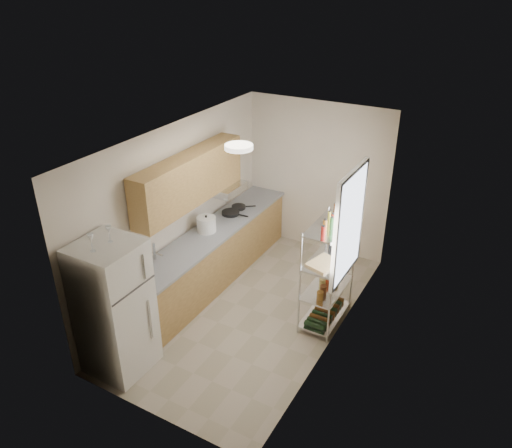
{
  "coord_description": "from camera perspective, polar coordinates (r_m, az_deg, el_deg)",
  "views": [
    {
      "loc": [
        2.93,
        -5.11,
        4.46
      ],
      "look_at": [
        -0.08,
        0.25,
        1.28
      ],
      "focal_mm": 35.0,
      "sensor_mm": 36.0,
      "label": 1
    }
  ],
  "objects": [
    {
      "name": "wine_glass_b",
      "position": [
        5.61,
        -18.3,
        -2.03
      ],
      "size": [
        0.08,
        0.08,
        0.21
      ],
      "primitive_type": null,
      "color": "silver",
      "rests_on": "refrigerator"
    },
    {
      "name": "storage_bag",
      "position": [
        7.04,
        8.36,
        -5.89
      ],
      "size": [
        0.12,
        0.15,
        0.15
      ],
      "primitive_type": "cube",
      "rotation": [
        0.0,
        0.0,
        -0.26
      ],
      "color": "#962D12",
      "rests_on": "bakers_rack"
    },
    {
      "name": "upper_cabinets",
      "position": [
        7.07,
        -7.57,
        5.11
      ],
      "size": [
        0.33,
        2.2,
        0.72
      ],
      "primitive_type": "cube",
      "color": "tan",
      "rests_on": "room"
    },
    {
      "name": "window",
      "position": [
        6.42,
        10.63,
        -0.11
      ],
      "size": [
        0.06,
        1.0,
        1.46
      ],
      "primitive_type": "cube",
      "color": "white",
      "rests_on": "room"
    },
    {
      "name": "bakers_rack",
      "position": [
        6.64,
        8.37,
        -3.25
      ],
      "size": [
        0.45,
        0.9,
        1.73
      ],
      "color": "silver",
      "rests_on": "ground"
    },
    {
      "name": "frying_pan_small",
      "position": [
        8.25,
        -2.0,
        1.95
      ],
      "size": [
        0.32,
        0.32,
        0.05
      ],
      "primitive_type": "cylinder",
      "rotation": [
        0.0,
        0.0,
        0.66
      ],
      "color": "black",
      "rests_on": "counter_run"
    },
    {
      "name": "refrigerator",
      "position": [
        6.21,
        -15.88,
        -9.24
      ],
      "size": [
        0.71,
        0.71,
        1.73
      ],
      "primitive_type": "cube",
      "color": "silver",
      "rests_on": "ground"
    },
    {
      "name": "ceiling_dome",
      "position": [
        5.94,
        -1.98,
        8.8
      ],
      "size": [
        0.34,
        0.34,
        0.05
      ],
      "primitive_type": "cylinder",
      "color": "white",
      "rests_on": "room"
    },
    {
      "name": "cutting_board",
      "position": [
        6.56,
        7.74,
        -4.47
      ],
      "size": [
        0.41,
        0.48,
        0.03
      ],
      "primitive_type": "cube",
      "rotation": [
        0.0,
        0.0,
        -0.28
      ],
      "color": "tan",
      "rests_on": "bakers_rack"
    },
    {
      "name": "rice_cooker",
      "position": [
        7.52,
        -5.69,
        -0.02
      ],
      "size": [
        0.29,
        0.29,
        0.23
      ],
      "primitive_type": "cylinder",
      "color": "white",
      "rests_on": "counter_run"
    },
    {
      "name": "frying_pan_large",
      "position": [
        8.05,
        -2.92,
        1.29
      ],
      "size": [
        0.3,
        0.3,
        0.05
      ],
      "primitive_type": "cylinder",
      "rotation": [
        0.0,
        0.0,
        0.07
      ],
      "color": "black",
      "rests_on": "counter_run"
    },
    {
      "name": "room",
      "position": [
        6.68,
        -0.48,
        -0.85
      ],
      "size": [
        2.52,
        4.42,
        2.62
      ],
      "color": "#AC9F8C",
      "rests_on": "ground"
    },
    {
      "name": "wine_glass_a",
      "position": [
        5.74,
        -16.43,
        -1.1
      ],
      "size": [
        0.07,
        0.07,
        0.2
      ],
      "primitive_type": null,
      "color": "silver",
      "rests_on": "refrigerator"
    },
    {
      "name": "counter_run",
      "position": [
        7.85,
        -4.71,
        -3.43
      ],
      "size": [
        0.63,
        3.51,
        0.9
      ],
      "color": "tan",
      "rests_on": "ground"
    },
    {
      "name": "range_hood",
      "position": [
        7.81,
        -3.6,
        4.15
      ],
      "size": [
        0.5,
        0.6,
        0.12
      ],
      "primitive_type": "cube",
      "color": "#B7BABC",
      "rests_on": "room"
    },
    {
      "name": "espresso_machine",
      "position": [
        6.91,
        9.07,
        -1.57
      ],
      "size": [
        0.24,
        0.29,
        0.29
      ],
      "primitive_type": "cube",
      "rotation": [
        0.0,
        0.0,
        0.33
      ],
      "color": "black",
      "rests_on": "bakers_rack"
    }
  ]
}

